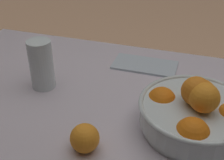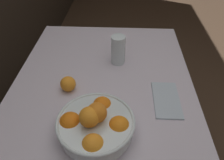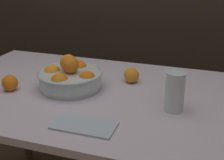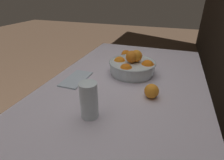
# 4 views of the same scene
# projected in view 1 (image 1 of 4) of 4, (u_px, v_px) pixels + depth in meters

# --- Properties ---
(dining_table) EXTENTS (1.46, 0.86, 0.76)m
(dining_table) POSITION_uv_depth(u_px,v_px,m) (141.00, 140.00, 0.88)
(dining_table) COLOR silver
(dining_table) RESTS_ON ground_plane
(fruit_bowl) EXTENTS (0.29, 0.29, 0.15)m
(fruit_bowl) POSITION_uv_depth(u_px,v_px,m) (195.00, 114.00, 0.78)
(fruit_bowl) COLOR silver
(fruit_bowl) RESTS_ON dining_table
(juice_glass) EXTENTS (0.07, 0.07, 0.15)m
(juice_glass) POSITION_uv_depth(u_px,v_px,m) (42.00, 67.00, 0.95)
(juice_glass) COLOR #F4A314
(juice_glass) RESTS_ON dining_table
(orange_loose_front) EXTENTS (0.07, 0.07, 0.07)m
(orange_loose_front) POSITION_uv_depth(u_px,v_px,m) (85.00, 138.00, 0.73)
(orange_loose_front) COLOR orange
(orange_loose_front) RESTS_ON dining_table
(napkin) EXTENTS (0.22, 0.11, 0.01)m
(napkin) POSITION_uv_depth(u_px,v_px,m) (145.00, 65.00, 1.09)
(napkin) COLOR silver
(napkin) RESTS_ON dining_table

